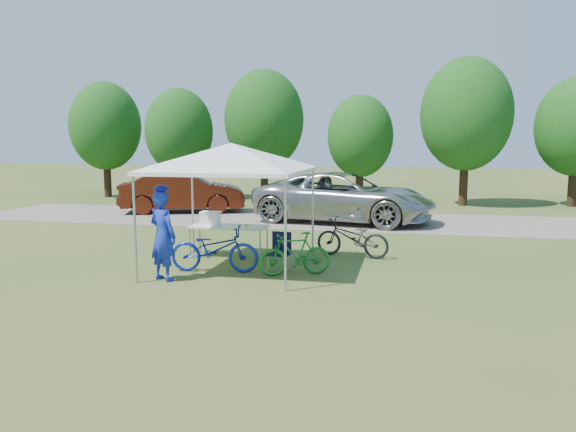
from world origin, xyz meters
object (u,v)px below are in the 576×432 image
minivan (344,197)px  sedan (183,192)px  folding_table (229,228)px  folding_chair (281,249)px  cooler (210,218)px  bike_blue (215,249)px  bike_green (295,254)px  bike_dark (352,238)px  cyclist (163,236)px

minivan → sedan: size_ratio=1.28×
folding_table → folding_chair: bearing=-38.9°
cooler → minivan: 6.82m
bike_blue → bike_green: bike_blue is taller
bike_dark → minivan: (-0.86, 5.76, 0.40)m
cyclist → bike_green: bearing=-135.0°
cyclist → sedan: 10.89m
bike_green → minivan: bearing=155.1°
cyclist → minivan: cyclist is taller
bike_green → sedan: (-6.33, 9.24, 0.35)m
sedan → cyclist: bearing=-178.5°
bike_green → cooler: bearing=-146.7°
folding_table → bike_dark: bearing=11.4°
folding_chair → bike_dark: 2.29m
cooler → sedan: sedan is taller
folding_table → cyclist: cyclist is taller
cyclist → sedan: size_ratio=0.38×
cyclist → bike_blue: (0.76, 0.90, -0.41)m
minivan → folding_chair: bearing=-173.9°
cooler → bike_blue: size_ratio=0.24×
folding_table → minivan: (2.04, 6.35, 0.16)m
cooler → sedan: bearing=117.1°
folding_chair → cyclist: 2.48m
bike_blue → minivan: (1.84, 7.93, 0.37)m
folding_table → cyclist: (-0.56, -2.48, 0.19)m
cyclist → bike_dark: cyclist is taller
bike_blue → sedan: 10.37m
folding_chair → cyclist: size_ratio=0.47×
folding_chair → minivan: 7.64m
cyclist → bike_blue: size_ratio=0.96×
folding_table → cooler: bearing=180.0°
cooler → bike_dark: (3.36, 0.59, -0.45)m
cooler → cyclist: (-0.10, -2.48, -0.02)m
bike_blue → bike_green: 1.73m
cooler → bike_dark: cooler is taller
cooler → bike_blue: 1.76m
cyclist → folding_chair: bearing=-126.1°
bike_blue → bike_dark: 3.47m
folding_table → minivan: 6.67m
bike_dark → sedan: sedan is taller
cyclist → bike_dark: (3.46, 3.07, -0.43)m
cyclist → bike_blue: 1.25m
cyclist → bike_dark: 4.65m
folding_table → bike_green: bike_green is taller
bike_blue → bike_green: size_ratio=1.25×
folding_chair → bike_dark: (1.34, 1.86, -0.03)m
bike_blue → bike_dark: bearing=-57.7°
sedan → folding_table: bearing=-169.5°
cooler → cyclist: cyclist is taller
folding_table → cooler: size_ratio=3.99×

